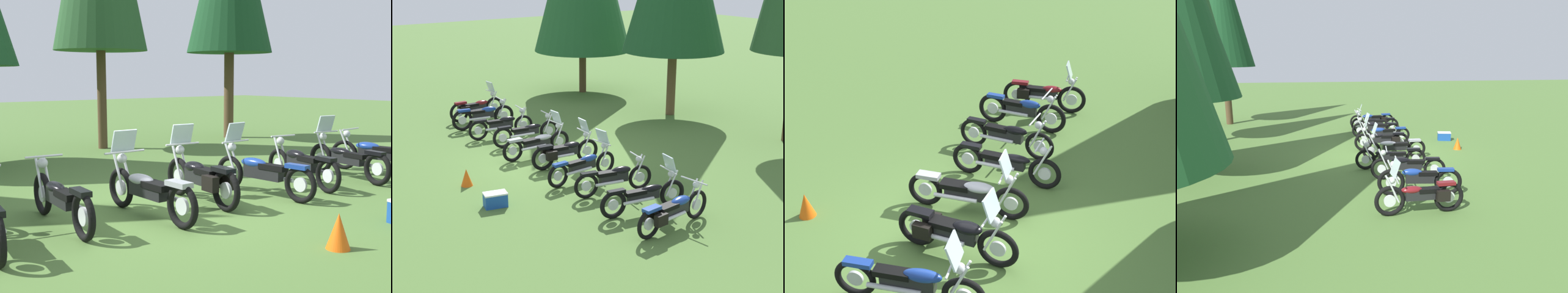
{
  "view_description": "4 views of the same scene",
  "coord_description": "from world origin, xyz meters",
  "views": [
    {
      "loc": [
        -5.1,
        -6.97,
        2.23
      ],
      "look_at": [
        0.93,
        0.61,
        0.94
      ],
      "focal_mm": 48.03,
      "sensor_mm": 36.0,
      "label": 1
    },
    {
      "loc": [
        14.74,
        -8.99,
        5.96
      ],
      "look_at": [
        0.82,
        0.78,
        0.52
      ],
      "focal_mm": 54.89,
      "sensor_mm": 36.0,
      "label": 2
    },
    {
      "loc": [
        7.09,
        2.6,
        5.76
      ],
      "look_at": [
        -1.59,
        -0.21,
        0.91
      ],
      "focal_mm": 47.55,
      "sensor_mm": 36.0,
      "label": 3
    },
    {
      "loc": [
        -14.51,
        2.65,
        3.81
      ],
      "look_at": [
        -0.74,
        0.68,
        0.52
      ],
      "focal_mm": 36.3,
      "sensor_mm": 36.0,
      "label": 4
    }
  ],
  "objects": [
    {
      "name": "motorcycle_5",
      "position": [
        0.65,
        0.07,
        0.47
      ],
      "size": [
        0.71,
        2.21,
        1.37
      ],
      "rotation": [
        0.0,
        0.0,
        1.49
      ],
      "color": "black",
      "rests_on": "ground_plane"
    },
    {
      "name": "motorcycle_0",
      "position": [
        -5.77,
        0.22,
        0.48
      ],
      "size": [
        0.65,
        2.24,
        1.39
      ],
      "rotation": [
        0.0,
        0.0,
        1.62
      ],
      "color": "black",
      "rests_on": "ground_plane"
    },
    {
      "name": "ground_plane",
      "position": [
        0.0,
        0.0,
        0.0
      ],
      "size": [
        80.0,
        80.0,
        0.0
      ],
      "primitive_type": "plane",
      "color": "#4C7033"
    },
    {
      "name": "motorcycle_1",
      "position": [
        -4.54,
        -0.06,
        0.47
      ],
      "size": [
        0.78,
        2.32,
        1.03
      ],
      "rotation": [
        0.0,
        0.0,
        1.46
      ],
      "color": "black",
      "rests_on": "ground_plane"
    },
    {
      "name": "motorcycle_6",
      "position": [
        1.93,
        -0.14,
        0.46
      ],
      "size": [
        0.75,
        2.36,
        1.35
      ],
      "rotation": [
        0.0,
        0.0,
        1.66
      ],
      "color": "black",
      "rests_on": "ground_plane"
    },
    {
      "name": "motorcycle_4",
      "position": [
        -0.61,
        -0.12,
        0.46
      ],
      "size": [
        0.77,
        2.39,
        1.36
      ],
      "rotation": [
        0.0,
        0.0,
        1.59
      ],
      "color": "black",
      "rests_on": "ground_plane"
    },
    {
      "name": "motorcycle_9",
      "position": [
        5.65,
        -0.26,
        0.46
      ],
      "size": [
        0.8,
        2.35,
        1.01
      ],
      "rotation": [
        0.0,
        0.0,
        1.69
      ],
      "color": "black",
      "rests_on": "ground_plane"
    },
    {
      "name": "motorcycle_7",
      "position": [
        3.2,
        -0.04,
        0.45
      ],
      "size": [
        0.68,
        2.23,
        0.99
      ],
      "rotation": [
        0.0,
        0.0,
        1.39
      ],
      "color": "black",
      "rests_on": "ground_plane"
    },
    {
      "name": "motorcycle_2",
      "position": [
        -3.12,
        -0.07,
        0.44
      ],
      "size": [
        0.69,
        2.31,
        0.99
      ],
      "rotation": [
        0.0,
        0.0,
        1.44
      ],
      "color": "black",
      "rests_on": "ground_plane"
    },
    {
      "name": "motorcycle_3",
      "position": [
        -1.92,
        0.25,
        0.43
      ],
      "size": [
        0.6,
        2.39,
        1.0
      ],
      "rotation": [
        0.0,
        0.0,
        1.5
      ],
      "color": "black",
      "rests_on": "ground_plane"
    },
    {
      "name": "motorcycle_8",
      "position": [
        4.57,
        -0.16,
        0.45
      ],
      "size": [
        0.71,
        2.35,
        1.36
      ],
      "rotation": [
        0.0,
        0.0,
        1.42
      ],
      "color": "black",
      "rests_on": "ground_plane"
    },
    {
      "name": "picnic_cooler",
      "position": [
        2.19,
        -2.99,
        0.19
      ],
      "size": [
        0.45,
        0.63,
        0.37
      ],
      "color": "#19479E",
      "rests_on": "ground_plane"
    },
    {
      "name": "traffic_cone",
      "position": [
        0.46,
        -2.98,
        0.24
      ],
      "size": [
        0.32,
        0.32,
        0.48
      ],
      "primitive_type": "cone",
      "color": "#EA590F",
      "rests_on": "ground_plane"
    }
  ]
}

